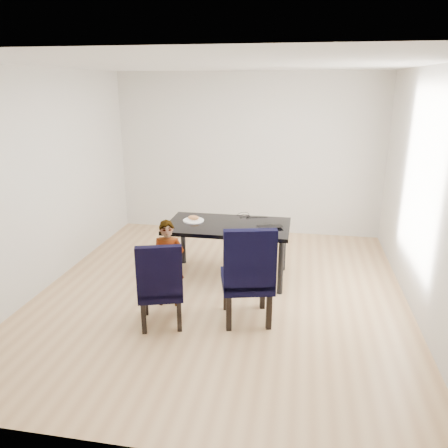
% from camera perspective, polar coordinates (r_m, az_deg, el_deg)
% --- Properties ---
extents(floor, '(4.50, 5.00, 0.01)m').
position_cam_1_polar(floor, '(5.54, -0.37, -9.08)').
color(floor, tan).
rests_on(floor, ground).
extents(ceiling, '(4.50, 5.00, 0.01)m').
position_cam_1_polar(ceiling, '(4.93, -0.44, 20.20)').
color(ceiling, white).
rests_on(ceiling, wall_back).
extents(wall_back, '(4.50, 0.01, 2.70)m').
position_cam_1_polar(wall_back, '(7.50, 3.14, 9.02)').
color(wall_back, silver).
rests_on(wall_back, ground).
extents(wall_front, '(4.50, 0.01, 2.70)m').
position_cam_1_polar(wall_front, '(2.77, -10.00, -7.17)').
color(wall_front, white).
rests_on(wall_front, ground).
extents(wall_left, '(0.01, 5.00, 2.70)m').
position_cam_1_polar(wall_left, '(5.90, -22.57, 5.23)').
color(wall_left, silver).
rests_on(wall_left, ground).
extents(wall_right, '(0.01, 5.00, 2.70)m').
position_cam_1_polar(wall_right, '(5.16, 25.07, 3.25)').
color(wall_right, white).
rests_on(wall_right, ground).
extents(dining_table, '(1.60, 0.90, 0.75)m').
position_cam_1_polar(dining_table, '(5.83, 0.52, -3.55)').
color(dining_table, black).
rests_on(dining_table, floor).
extents(chair_left, '(0.59, 0.60, 0.97)m').
position_cam_1_polar(chair_left, '(4.74, -8.28, -7.54)').
color(chair_left, black).
rests_on(chair_left, floor).
extents(chair_right, '(0.66, 0.68, 1.12)m').
position_cam_1_polar(chair_right, '(4.75, 3.02, -6.32)').
color(chair_right, black).
rests_on(chair_right, floor).
extents(child, '(0.41, 0.31, 1.03)m').
position_cam_1_polar(child, '(5.12, -7.29, -5.14)').
color(child, '#FF4115').
rests_on(child, floor).
extents(plate, '(0.29, 0.29, 0.02)m').
position_cam_1_polar(plate, '(5.85, -4.01, 0.47)').
color(plate, white).
rests_on(plate, dining_table).
extents(sandwich, '(0.16, 0.09, 0.06)m').
position_cam_1_polar(sandwich, '(5.85, -4.00, 0.84)').
color(sandwich, '#C27C45').
rests_on(sandwich, plate).
extents(laptop, '(0.38, 0.32, 0.03)m').
position_cam_1_polar(laptop, '(5.62, 5.89, -0.27)').
color(laptop, black).
rests_on(laptop, dining_table).
extents(cable_tangle, '(0.17, 0.17, 0.01)m').
position_cam_1_polar(cable_tangle, '(6.01, 2.75, 0.91)').
color(cable_tangle, black).
rests_on(cable_tangle, dining_table).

